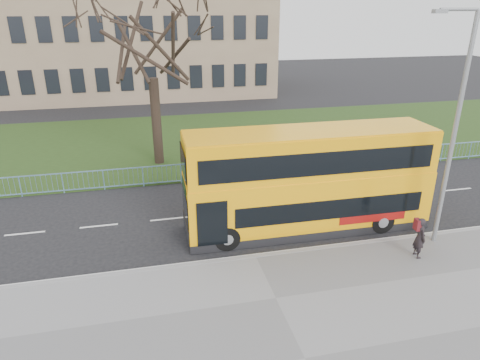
{
  "coord_description": "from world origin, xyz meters",
  "views": [
    {
      "loc": [
        -3.67,
        -14.96,
        8.89
      ],
      "look_at": [
        -0.02,
        1.0,
        2.22
      ],
      "focal_mm": 32.0,
      "sensor_mm": 36.0,
      "label": 1
    }
  ],
  "objects": [
    {
      "name": "guard_railing",
      "position": [
        0.0,
        6.6,
        0.55
      ],
      "size": [
        40.0,
        0.12,
        1.1
      ],
      "primitive_type": null,
      "color": "#72A3CC",
      "rests_on": "ground"
    },
    {
      "name": "pedestrian",
      "position": [
        5.94,
        -2.9,
        0.92
      ],
      "size": [
        0.43,
        0.61,
        1.6
      ],
      "primitive_type": "imported",
      "rotation": [
        0.0,
        0.0,
        1.49
      ],
      "color": "black",
      "rests_on": "pavement"
    },
    {
      "name": "yellow_bus",
      "position": [
        2.74,
        0.39,
        2.3
      ],
      "size": [
        10.25,
        2.57,
        4.28
      ],
      "rotation": [
        0.0,
        0.0,
        -0.01
      ],
      "color": "#FFAA0A",
      "rests_on": "ground"
    },
    {
      "name": "bare_tree",
      "position": [
        -3.0,
        10.0,
        6.1
      ],
      "size": [
        8.43,
        8.43,
        12.04
      ],
      "primitive_type": null,
      "color": "black",
      "rests_on": "grass_verge"
    },
    {
      "name": "ground",
      "position": [
        0.0,
        0.0,
        0.0
      ],
      "size": [
        120.0,
        120.0,
        0.0
      ],
      "primitive_type": "plane",
      "color": "black",
      "rests_on": "ground"
    },
    {
      "name": "kerb",
      "position": [
        0.0,
        -1.55,
        0.07
      ],
      "size": [
        80.0,
        0.2,
        0.14
      ],
      "primitive_type": "cube",
      "color": "gray",
      "rests_on": "ground"
    },
    {
      "name": "civic_building",
      "position": [
        -5.0,
        35.0,
        7.0
      ],
      "size": [
        30.0,
        15.0,
        14.0
      ],
      "primitive_type": "cube",
      "color": "#7E6750",
      "rests_on": "ground"
    },
    {
      "name": "pavement",
      "position": [
        0.0,
        -6.75,
        0.06
      ],
      "size": [
        80.0,
        10.5,
        0.12
      ],
      "primitive_type": "cube",
      "color": "slate",
      "rests_on": "ground"
    },
    {
      "name": "grass_verge",
      "position": [
        0.0,
        14.3,
        0.04
      ],
      "size": [
        80.0,
        15.4,
        0.08
      ],
      "primitive_type": "cube",
      "color": "#223814",
      "rests_on": "ground"
    },
    {
      "name": "street_lamp",
      "position": [
        7.21,
        -2.01,
        4.91
      ],
      "size": [
        1.85,
        0.31,
        8.73
      ],
      "rotation": [
        0.0,
        0.0,
        0.07
      ],
      "color": "gray",
      "rests_on": "pavement"
    }
  ]
}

